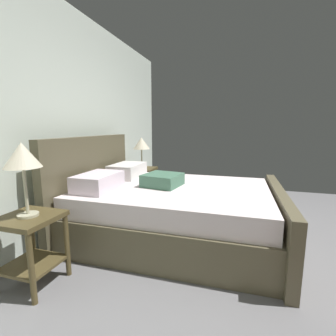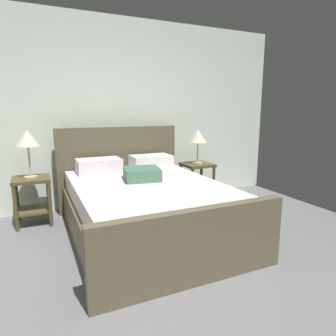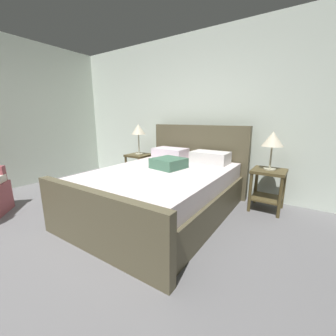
# 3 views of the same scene
# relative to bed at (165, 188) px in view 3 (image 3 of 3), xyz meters

# --- Properties ---
(ground_plane) EXTENTS (5.68, 5.92, 0.02)m
(ground_plane) POSITION_rel_bed_xyz_m (-0.15, -1.71, -0.35)
(ground_plane) COLOR slate
(wall_back) EXTENTS (5.80, 0.12, 2.74)m
(wall_back) POSITION_rel_bed_xyz_m (-0.15, 1.31, 1.03)
(wall_back) COLOR silver
(wall_back) RESTS_ON ground
(bed) EXTENTS (1.77, 2.34, 1.19)m
(bed) POSITION_rel_bed_xyz_m (0.00, 0.00, 0.00)
(bed) COLOR brown
(bed) RESTS_ON ground
(nightstand_right) EXTENTS (0.44, 0.44, 0.60)m
(nightstand_right) POSITION_rel_bed_xyz_m (1.19, 0.86, 0.06)
(nightstand_right) COLOR #4C3F23
(nightstand_right) RESTS_ON ground
(table_lamp_right) EXTENTS (0.29, 0.29, 0.53)m
(table_lamp_right) POSITION_rel_bed_xyz_m (1.19, 0.86, 0.67)
(table_lamp_right) COLOR #B7B293
(table_lamp_right) RESTS_ON nightstand_right
(nightstand_left) EXTENTS (0.44, 0.44, 0.60)m
(nightstand_left) POSITION_rel_bed_xyz_m (-1.19, 0.84, 0.06)
(nightstand_left) COLOR #4C3F23
(nightstand_left) RESTS_ON ground
(table_lamp_left) EXTENTS (0.28, 0.28, 0.59)m
(table_lamp_left) POSITION_rel_bed_xyz_m (-1.19, 0.84, 0.73)
(table_lamp_left) COLOR #B7B293
(table_lamp_left) RESTS_ON nightstand_left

